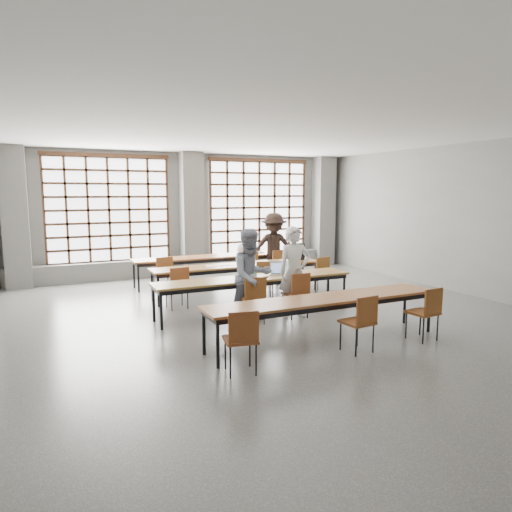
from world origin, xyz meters
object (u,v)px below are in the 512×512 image
at_px(desk_row_b, 238,267).
at_px(chair_back_right, 276,263).
at_px(chair_back_left, 163,271).
at_px(chair_mid_centre, 265,276).
at_px(chair_mid_left, 178,283).
at_px(chair_near_left, 242,335).
at_px(laptop_back, 255,250).
at_px(mouse, 297,273).
at_px(student_male, 294,272).
at_px(backpack, 297,252).
at_px(chair_near_mid, 361,318).
at_px(phone, 265,277).
at_px(chair_near_right, 427,308).
at_px(student_back, 274,248).
at_px(chair_back_mid, 249,265).
at_px(desk_row_a, 211,258).
at_px(desk_row_c, 255,280).
at_px(red_pouch, 240,336).
at_px(green_box, 251,274).
at_px(chair_front_left, 254,295).
at_px(laptop_front, 279,271).
at_px(desk_row_d, 326,302).
at_px(plastic_bag, 241,248).
at_px(chair_mid_right, 319,271).
at_px(chair_front_right, 298,290).
at_px(student_female, 251,276).

height_order(desk_row_b, chair_back_right, chair_back_right).
xyz_separation_m(chair_back_left, chair_mid_centre, (1.87, -1.60, 0.00)).
bearing_deg(chair_back_right, chair_mid_left, -152.76).
distance_m(chair_near_left, laptop_back, 6.70).
xyz_separation_m(desk_row_b, mouse, (0.62, -1.64, 0.08)).
relative_size(student_male, backpack, 4.34).
distance_m(chair_near_mid, phone, 2.60).
xyz_separation_m(chair_near_right, student_back, (0.05, 5.39, 0.38)).
height_order(chair_back_mid, chair_mid_left, same).
distance_m(desk_row_a, chair_near_left, 6.12).
bearing_deg(chair_mid_left, laptop_back, 39.57).
relative_size(desk_row_a, desk_row_b, 1.00).
relative_size(desk_row_c, student_back, 2.18).
distance_m(chair_near_right, red_pouch, 3.21).
bearing_deg(chair_mid_left, green_box, -36.72).
bearing_deg(desk_row_a, desk_row_b, -86.46).
xyz_separation_m(chair_front_left, mouse, (1.26, 0.61, 0.21)).
xyz_separation_m(chair_mid_centre, chair_near_mid, (-0.22, -3.66, 0.00)).
height_order(desk_row_b, laptop_front, laptop_front).
height_order(student_male, red_pouch, student_male).
xyz_separation_m(desk_row_d, chair_near_left, (-1.71, -0.63, -0.13)).
bearing_deg(plastic_bag, chair_mid_centre, -100.57).
distance_m(chair_mid_right, chair_near_right, 3.68).
bearing_deg(desk_row_c, chair_back_right, 54.56).
height_order(desk_row_c, mouse, mouse).
relative_size(chair_front_left, laptop_back, 1.95).
height_order(chair_back_mid, student_male, student_male).
relative_size(chair_front_right, plastic_bag, 3.08).
height_order(desk_row_b, plastic_bag, plastic_bag).
bearing_deg(desk_row_b, backpack, 1.79).
relative_size(chair_mid_centre, green_box, 3.52).
distance_m(chair_back_left, student_male, 3.57).
height_order(chair_back_left, phone, chair_back_left).
xyz_separation_m(chair_back_left, student_female, (0.87, -3.09, 0.33)).
xyz_separation_m(chair_near_mid, green_box, (-0.53, 2.75, 0.24)).
bearing_deg(chair_mid_left, chair_back_right, 27.24).
relative_size(chair_near_left, backpack, 2.20).
relative_size(chair_near_left, red_pouch, 4.40).
relative_size(chair_front_right, red_pouch, 4.40).
xyz_separation_m(chair_mid_right, mouse, (-1.19, -1.01, 0.21)).
height_order(chair_back_right, chair_near_mid, same).
distance_m(mouse, backpack, 1.96).
xyz_separation_m(desk_row_b, chair_back_left, (-1.50, 0.97, -0.13)).
xyz_separation_m(student_male, backpack, (1.33, 2.17, 0.06)).
bearing_deg(chair_near_left, backpack, 52.18).
bearing_deg(chair_back_mid, student_male, -98.21).
xyz_separation_m(chair_back_right, laptop_front, (-1.26, -2.48, 0.25)).
height_order(chair_back_left, laptop_front, laptop_front).
relative_size(chair_back_mid, green_box, 3.52).
distance_m(chair_mid_centre, chair_mid_right, 1.43).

